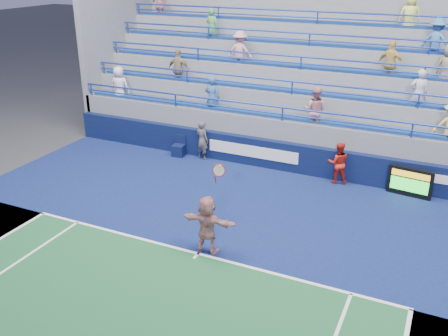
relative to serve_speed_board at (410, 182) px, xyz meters
The scene contains 8 objects.
ground 7.77m from the serve_speed_board, 127.46° to the right, with size 120.00×120.00×0.00m, color #333538.
sponsor_wall 4.72m from the serve_speed_board, behind, with size 18.00×0.32×1.10m.
bleacher_stand 6.34m from the serve_speed_board, 138.84° to the left, with size 18.00×5.60×6.13m.
serve_speed_board is the anchor object (origin of this frame).
judge_chair 8.80m from the serve_speed_board, behind, with size 0.53×0.53×0.83m.
tennis_player 7.46m from the serve_speed_board, 127.73° to the right, with size 1.54×0.57×2.63m.
line_judge 7.81m from the serve_speed_board, behind, with size 0.57×0.37×1.56m, color #151E3A.
ball_girl 2.45m from the serve_speed_board, behind, with size 0.73×0.57×1.51m, color red.
Camera 1 is at (5.47, -10.09, 7.36)m, focal length 40.00 mm.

